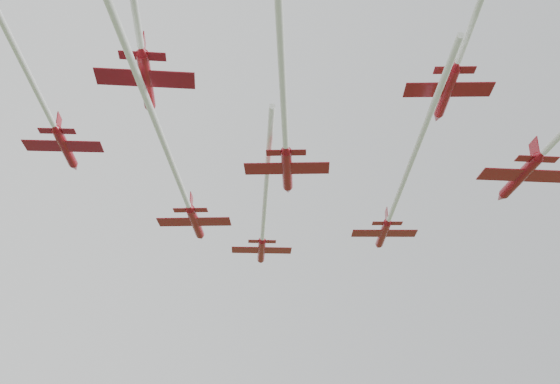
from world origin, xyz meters
name	(u,v)px	position (x,y,z in m)	size (l,w,h in m)	color
jet_lead	(263,226)	(8.58, 14.46, 52.05)	(22.01, 45.69, 2.75)	maroon
jet_row2_left	(178,180)	(-7.78, 3.01, 51.02)	(29.61, 52.26, 2.93)	maroon
jet_row2_right	(396,201)	(17.02, -5.40, 49.83)	(24.00, 45.37, 2.61)	maroon
jet_row3_left	(25,68)	(-27.10, -9.81, 53.10)	(26.75, 56.83, 2.60)	maroon
jet_row3_mid	(285,127)	(-2.96, -15.10, 50.20)	(24.00, 42.17, 2.80)	maroon
jet_row3_right	(553,142)	(21.87, -25.55, 49.44)	(18.79, 41.68, 2.95)	maroon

